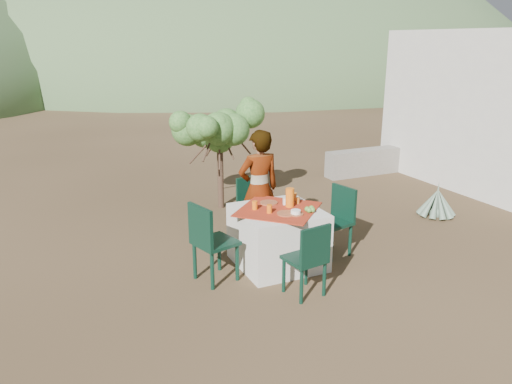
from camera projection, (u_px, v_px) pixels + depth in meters
ground at (318, 260)px, 6.64m from camera, size 160.00×160.00×0.00m
table at (278, 237)px, 6.42m from camera, size 1.30×1.30×0.76m
chair_far at (253, 205)px, 7.26m from camera, size 0.48×0.48×0.91m
chair_near at (309, 257)px, 5.57m from camera, size 0.46×0.46×0.88m
chair_left at (209, 239)px, 5.90m from camera, size 0.56×0.56×0.99m
chair_right at (337, 217)px, 6.72m from camera, size 0.51×0.51×0.93m
person at (259, 189)px, 6.90m from camera, size 0.62×0.41×1.66m
shrub_tree at (221, 133)px, 8.41m from camera, size 1.39×1.37×1.64m
agave at (437, 203)px, 8.25m from camera, size 0.63×0.61×0.66m
stone_wall at (380, 160)px, 10.94m from camera, size 2.60×0.35×0.55m
hill_near_right at (221, 74)px, 42.74m from camera, size 48.00×48.00×20.00m
hill_far_center at (17, 68)px, 50.39m from camera, size 60.00×60.00×24.00m
hill_far_right at (320, 65)px, 57.74m from camera, size 36.00×36.00×14.00m
plate_far at (269, 203)px, 6.52m from camera, size 0.24×0.24×0.01m
plate_near at (287, 213)px, 6.12m from camera, size 0.24×0.24×0.01m
glass_far at (255, 205)px, 6.27m from camera, size 0.07×0.07×0.11m
glass_near at (269, 209)px, 6.15m from camera, size 0.07×0.07×0.11m
juice_pitcher at (290, 198)px, 6.36m from camera, size 0.11×0.11×0.24m
bowl_plate at (296, 214)px, 6.11m from camera, size 0.19×0.19×0.01m
white_bowl at (296, 212)px, 6.10m from camera, size 0.12×0.12×0.05m
jar_left at (298, 200)px, 6.50m from camera, size 0.05×0.05×0.08m
jar_right at (294, 196)px, 6.64m from camera, size 0.06×0.06×0.10m
napkin_holder at (286, 201)px, 6.45m from camera, size 0.07×0.05×0.09m
fruit_cluster at (310, 209)px, 6.19m from camera, size 0.13×0.12×0.07m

